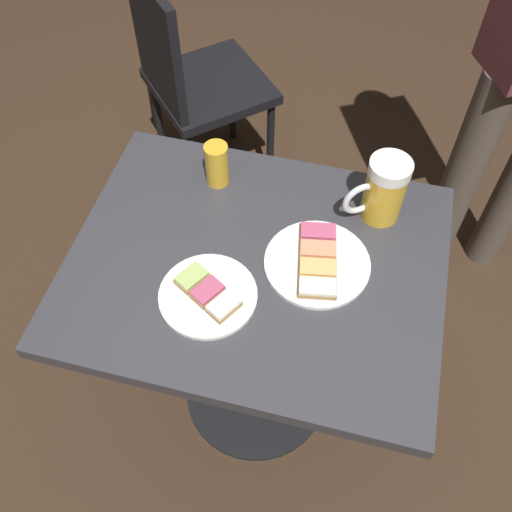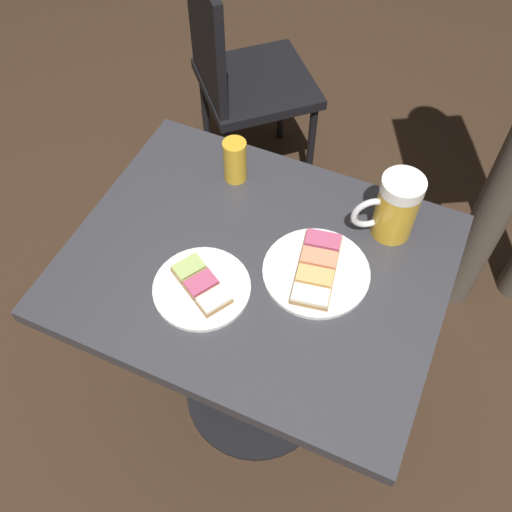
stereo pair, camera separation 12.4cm
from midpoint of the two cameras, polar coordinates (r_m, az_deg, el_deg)
ground_plane at (r=1.89m, az=1.92°, el=-13.31°), size 6.00×6.00×0.00m
cafe_table at (r=1.39m, az=2.55°, el=-4.53°), size 0.65×0.81×0.72m
plate_near at (r=1.24m, az=8.81°, el=-1.64°), size 0.23×0.23×0.03m
plate_far at (r=1.21m, az=-2.47°, el=-3.27°), size 0.21×0.21×0.03m
beer_mug at (r=1.29m, az=16.24°, el=4.46°), size 0.11×0.13×0.16m
beer_glass_small at (r=1.37m, az=0.52°, el=9.23°), size 0.06×0.06×0.11m
cafe_chair at (r=2.08m, az=0.04°, el=17.48°), size 0.54×0.54×0.86m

